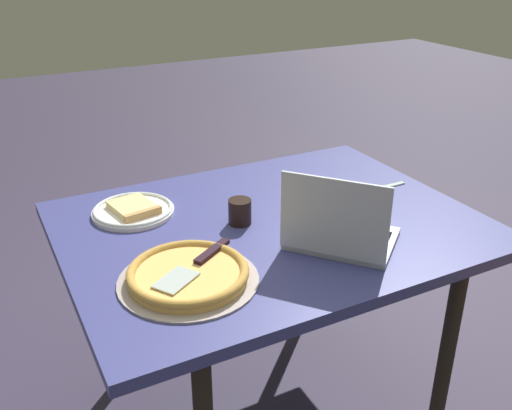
# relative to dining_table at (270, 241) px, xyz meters

# --- Properties ---
(ground_plane) EXTENTS (12.00, 12.00, 0.00)m
(ground_plane) POSITION_rel_dining_table_xyz_m (0.00, 0.00, -0.68)
(ground_plane) COLOR #372F47
(dining_table) EXTENTS (1.26, 0.96, 0.74)m
(dining_table) POSITION_rel_dining_table_xyz_m (0.00, 0.00, 0.00)
(dining_table) COLOR #393C7C
(dining_table) RESTS_ON ground_plane
(laptop) EXTENTS (0.37, 0.38, 0.24)m
(laptop) POSITION_rel_dining_table_xyz_m (-0.09, 0.23, 0.12)
(laptop) COLOR #B2B9C5
(laptop) RESTS_ON dining_table
(pizza_plate) EXTENTS (0.26, 0.26, 0.04)m
(pizza_plate) POSITION_rel_dining_table_xyz_m (0.36, -0.25, 0.08)
(pizza_plate) COLOR white
(pizza_plate) RESTS_ON dining_table
(pizza_tray) EXTENTS (0.36, 0.36, 0.04)m
(pizza_tray) POSITION_rel_dining_table_xyz_m (0.35, 0.20, 0.09)
(pizza_tray) COLOR #A49897
(pizza_tray) RESTS_ON dining_table
(table_knife) EXTENTS (0.23, 0.02, 0.01)m
(table_knife) POSITION_rel_dining_table_xyz_m (-0.43, -0.05, 0.07)
(table_knife) COLOR #B6C8C1
(table_knife) RESTS_ON dining_table
(drink_cup) EXTENTS (0.07, 0.07, 0.08)m
(drink_cup) POSITION_rel_dining_table_xyz_m (0.09, -0.04, 0.11)
(drink_cup) COLOR black
(drink_cup) RESTS_ON dining_table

